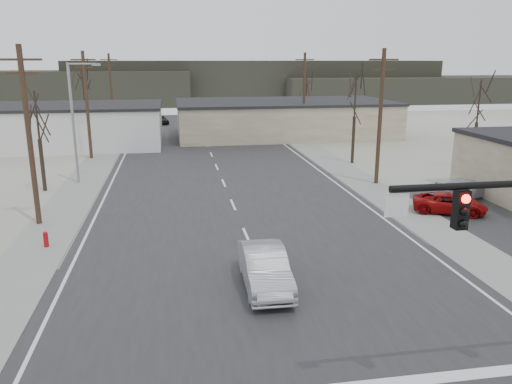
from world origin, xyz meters
TOP-DOWN VIEW (x-y plane):
  - ground at (0.00, 0.00)m, footprint 140.00×140.00m
  - main_road at (0.00, 15.00)m, footprint 18.00×110.00m
  - cross_road at (0.00, 0.00)m, footprint 90.00×10.00m
  - sidewalk_left at (-10.60, 20.00)m, footprint 3.00×90.00m
  - sidewalk_right at (10.60, 20.00)m, footprint 3.00×90.00m
  - fire_hydrant at (-10.20, 8.00)m, footprint 0.24×0.24m
  - building_left_far at (-16.00, 40.00)m, footprint 22.30×12.30m
  - building_right_far at (10.00, 44.00)m, footprint 26.30×14.30m
  - upole_left_b at (-11.50, 12.00)m, footprint 2.20×0.30m
  - upole_left_c at (-11.50, 32.00)m, footprint 2.20×0.30m
  - upole_left_d at (-11.50, 52.00)m, footprint 2.20×0.30m
  - upole_right_a at (11.50, 18.00)m, footprint 2.20×0.30m
  - upole_right_b at (11.50, 40.00)m, footprint 2.20×0.30m
  - streetlight_main at (-10.80, 22.00)m, footprint 2.40×0.25m
  - tree_left_near at (-13.00, 20.00)m, footprint 3.30×3.30m
  - tree_right_mid at (12.50, 26.00)m, footprint 3.74×3.74m
  - tree_left_far at (-14.00, 46.00)m, footprint 3.96×3.96m
  - tree_right_far at (15.00, 52.00)m, footprint 3.52×3.52m
  - tree_lot at (22.00, 22.00)m, footprint 3.52×3.52m
  - hill_left at (-35.00, 92.00)m, footprint 70.00×18.00m
  - hill_center at (15.00, 96.00)m, footprint 80.00×18.00m
  - hill_right at (50.00, 90.00)m, footprint 60.00×18.00m
  - sedan_crossing at (-0.15, 1.77)m, footprint 1.82×5.01m
  - car_far_a at (6.12, 43.06)m, footprint 3.23×5.23m
  - car_far_b at (-5.48, 57.78)m, footprint 2.92×4.23m
  - car_parked_red at (12.95, 10.06)m, footprint 4.81×3.66m
  - car_parked_silver at (15.75, 13.00)m, footprint 5.06×3.88m

SIDE VIEW (x-z plane):
  - ground at x=0.00m, z-range 0.00..0.00m
  - cross_road at x=0.00m, z-range 0.00..0.04m
  - main_road at x=0.00m, z-range 0.00..0.05m
  - sidewalk_left at x=-10.60m, z-range 0.00..0.06m
  - sidewalk_right at x=10.60m, z-range 0.00..0.06m
  - fire_hydrant at x=-10.20m, z-range 0.02..0.89m
  - car_parked_red at x=12.95m, z-range 0.03..1.25m
  - car_far_b at x=-5.48m, z-range 0.05..1.38m
  - car_parked_silver at x=15.75m, z-range 0.03..1.40m
  - car_far_a at x=6.12m, z-range 0.05..1.46m
  - sedan_crossing at x=-0.15m, z-range 0.05..1.69m
  - building_right_far at x=10.00m, z-range 0.00..4.30m
  - building_left_far at x=-16.00m, z-range 0.01..4.51m
  - hill_right at x=50.00m, z-range 0.00..5.50m
  - hill_left at x=-35.00m, z-range 0.00..7.00m
  - hill_center at x=15.00m, z-range 0.00..9.00m
  - streetlight_main at x=-10.80m, z-range 0.59..9.59m
  - upole_left_b at x=-11.50m, z-range 0.22..10.22m
  - upole_left_c at x=-11.50m, z-range 0.22..10.22m
  - upole_left_d at x=-11.50m, z-range 0.22..10.22m
  - upole_right_a at x=11.50m, z-range 0.22..10.22m
  - upole_right_b at x=11.50m, z-range 0.22..10.22m
  - tree_left_near at x=-13.00m, z-range 1.55..8.90m
  - tree_right_far at x=15.00m, z-range 1.66..9.50m
  - tree_lot at x=22.00m, z-range 1.66..9.50m
  - tree_right_mid at x=12.50m, z-range 1.77..10.10m
  - tree_left_far at x=-14.00m, z-range 1.87..10.69m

